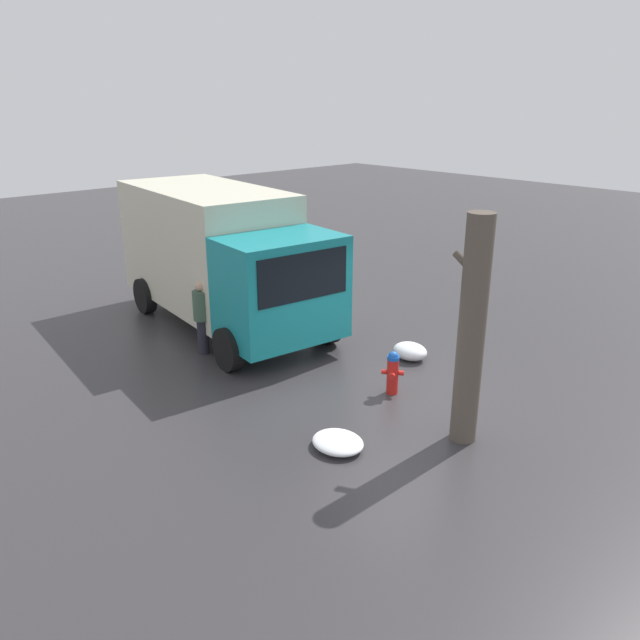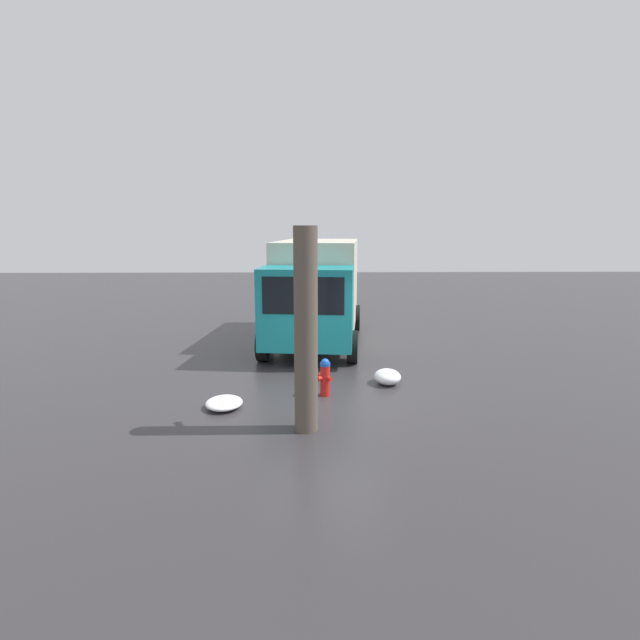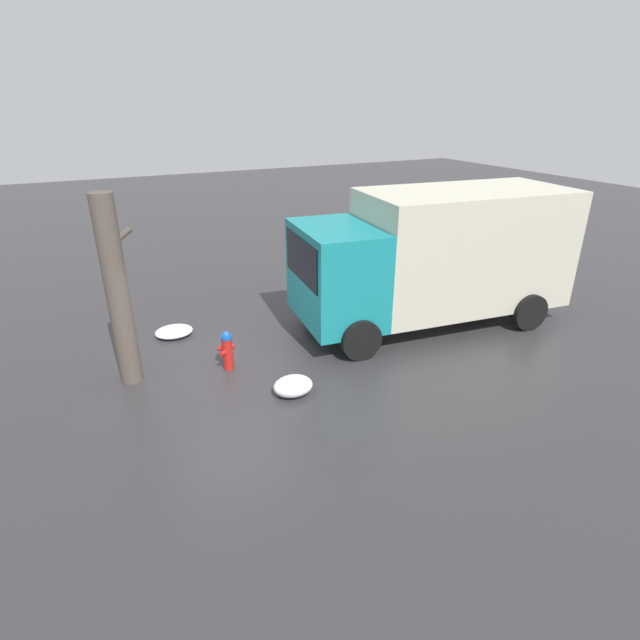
% 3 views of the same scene
% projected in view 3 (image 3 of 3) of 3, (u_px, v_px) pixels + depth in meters
% --- Properties ---
extents(ground_plane, '(60.00, 60.00, 0.00)m').
position_uv_depth(ground_plane, '(229.00, 368.00, 10.42)').
color(ground_plane, '#333033').
extents(fire_hydrant, '(0.39, 0.36, 0.84)m').
position_uv_depth(fire_hydrant, '(227.00, 350.00, 10.24)').
color(fire_hydrant, red).
rests_on(fire_hydrant, ground_plane).
extents(tree_trunk, '(0.64, 0.42, 3.70)m').
position_uv_depth(tree_trunk, '(118.00, 293.00, 9.23)').
color(tree_trunk, brown).
rests_on(tree_trunk, ground_plane).
extents(delivery_truck, '(6.81, 3.34, 3.22)m').
position_uv_depth(delivery_truck, '(437.00, 254.00, 11.96)').
color(delivery_truck, teal).
rests_on(delivery_truck, ground_plane).
extents(pedestrian, '(0.35, 0.35, 1.61)m').
position_uv_depth(pedestrian, '(360.00, 278.00, 12.95)').
color(pedestrian, '#23232D').
rests_on(pedestrian, ground_plane).
extents(snow_pile_by_hydrant, '(0.87, 0.76, 0.20)m').
position_uv_depth(snow_pile_by_hydrant, '(174.00, 331.00, 11.82)').
color(snow_pile_by_hydrant, white).
rests_on(snow_pile_by_hydrant, ground_plane).
extents(snow_pile_curbside, '(0.76, 0.63, 0.35)m').
position_uv_depth(snow_pile_curbside, '(293.00, 386.00, 9.44)').
color(snow_pile_curbside, white).
rests_on(snow_pile_curbside, ground_plane).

